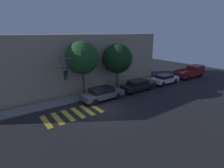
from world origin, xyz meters
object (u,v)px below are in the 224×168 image
object	(u,v)px
sedan_far_end	(165,79)
tree_near_corner	(82,58)
pickup_truck	(191,72)
sedan_middle	(138,85)
sedan_near_corner	(102,93)
tree_midblock	(117,59)
traffic_light_pole	(70,72)

from	to	relation	value
sedan_far_end	tree_near_corner	size ratio (longest dim) A/B	0.68
pickup_truck	tree_near_corner	world-z (taller)	tree_near_corner
sedan_middle	tree_near_corner	size ratio (longest dim) A/B	0.74
sedan_near_corner	sedan_middle	xyz separation A→B (m)	(5.35, 0.00, -0.02)
tree_midblock	pickup_truck	bearing A→B (deg)	-8.43
sedan_far_end	sedan_middle	bearing A→B (deg)	180.00
traffic_light_pole	tree_near_corner	xyz separation A→B (m)	(1.81, 0.76, 1.21)
sedan_near_corner	pickup_truck	size ratio (longest dim) A/B	0.81
pickup_truck	tree_midblock	size ratio (longest dim) A/B	0.99
sedan_near_corner	sedan_far_end	xyz separation A→B (m)	(10.57, 0.00, -0.02)
sedan_far_end	pickup_truck	size ratio (longest dim) A/B	0.74
tree_near_corner	sedan_middle	bearing A→B (deg)	-17.28
sedan_far_end	pickup_truck	bearing A→B (deg)	-0.00
sedan_middle	sedan_far_end	size ratio (longest dim) A/B	1.08
sedan_near_corner	sedan_middle	bearing A→B (deg)	0.00
tree_midblock	traffic_light_pole	bearing A→B (deg)	-173.38
traffic_light_pole	pickup_truck	xyz separation A→B (m)	(20.29, -1.27, -2.36)
sedan_middle	tree_midblock	distance (m)	4.21
traffic_light_pole	tree_near_corner	bearing A→B (deg)	22.82
sedan_near_corner	tree_midblock	world-z (taller)	tree_midblock
traffic_light_pole	sedan_far_end	size ratio (longest dim) A/B	1.12
sedan_middle	pickup_truck	world-z (taller)	pickup_truck
sedan_near_corner	sedan_far_end	bearing A→B (deg)	0.00
sedan_near_corner	tree_midblock	size ratio (longest dim) A/B	0.80
sedan_far_end	tree_midblock	xyz separation A→B (m)	(-6.99, 2.03, 3.25)
pickup_truck	tree_midblock	bearing A→B (deg)	171.57
pickup_truck	sedan_far_end	bearing A→B (deg)	180.00
pickup_truck	traffic_light_pole	bearing A→B (deg)	176.42
sedan_far_end	tree_midblock	size ratio (longest dim) A/B	0.73
sedan_far_end	tree_near_corner	xyz separation A→B (m)	(-11.76, 2.03, 3.75)
sedan_near_corner	pickup_truck	xyz separation A→B (m)	(17.29, -0.00, 0.16)
traffic_light_pole	sedan_middle	bearing A→B (deg)	-8.64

